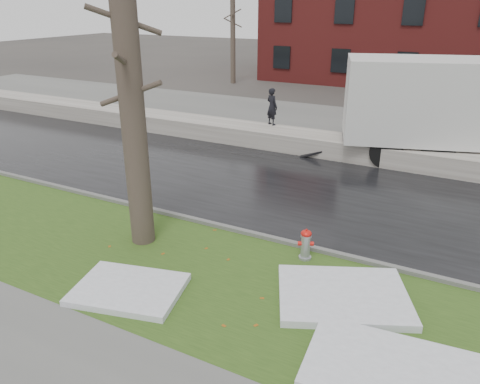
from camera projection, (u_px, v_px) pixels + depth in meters
The scene contains 16 objects.
ground at pixel (234, 254), 11.38m from camera, with size 120.00×120.00×0.00m, color #47423D.
verge at pixel (207, 278), 10.35m from camera, with size 60.00×4.50×0.04m, color #2B4617.
road at pixel (300, 191), 15.05m from camera, with size 60.00×7.00×0.03m, color black.
parking_lot at pixel (365, 130), 22.00m from camera, with size 60.00×9.00×0.03m, color slate.
curb at pixel (252, 234), 12.17m from camera, with size 60.00×0.15×0.14m, color slate.
snowbank at pixel (339, 147), 18.35m from camera, with size 60.00×1.60×0.75m, color #BAB5AA.
brick_building at pixel (460, 10), 33.13m from camera, with size 26.00×12.00×10.00m, color maroon.
bg_tree_left at pixel (233, 36), 33.26m from camera, with size 1.40×1.62×6.50m.
bg_tree_center at pixel (332, 35), 33.95m from camera, with size 1.40×1.62×6.50m.
fire_hydrant at pixel (306, 243), 10.94m from camera, with size 0.38×0.37×0.77m.
tree at pixel (131, 97), 10.56m from camera, with size 1.46×1.69×7.25m.
box_truck at pixel (462, 110), 17.04m from camera, with size 11.40×5.40×3.80m.
worker at pixel (272, 107), 19.77m from camera, with size 0.57×0.37×1.56m, color black.
snow_patch_near at pixel (343, 296), 9.56m from camera, with size 2.60×2.00×0.16m, color white.
snow_patch_far at pixel (129, 289), 9.79m from camera, with size 2.20×1.60×0.14m, color white.
snow_patch_side at pixel (393, 372), 7.59m from camera, with size 2.80×1.80×0.18m, color white.
Camera 1 is at (4.77, -8.72, 5.73)m, focal length 35.00 mm.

